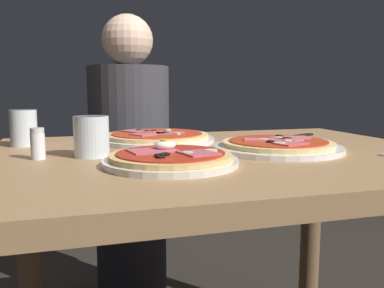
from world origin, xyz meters
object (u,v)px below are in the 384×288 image
object	(u,v)px
water_glass_near	(92,139)
diner_person	(130,170)
pizza_across_right	(278,146)
knife	(296,136)
salt_shaker	(38,144)
pizza_across_left	(157,137)
water_glass_far	(24,130)
pizza_foreground	(171,159)
dining_table	(222,202)

from	to	relation	value
water_glass_near	diner_person	bearing A→B (deg)	76.21
pizza_across_right	knife	size ratio (longest dim) A/B	1.68
salt_shaker	diner_person	bearing A→B (deg)	68.33
diner_person	pizza_across_left	bearing A→B (deg)	90.97
pizza_across_left	salt_shaker	bearing A→B (deg)	-145.41
knife	diner_person	size ratio (longest dim) A/B	0.16
pizza_across_left	water_glass_far	world-z (taller)	water_glass_far
pizza_across_right	water_glass_far	xyz separation A→B (m)	(-0.60, 0.25, 0.03)
pizza_foreground	pizza_across_right	xyz separation A→B (m)	(0.29, 0.10, -0.00)
pizza_foreground	diner_person	bearing A→B (deg)	87.79
pizza_across_left	knife	xyz separation A→B (m)	(0.43, -0.02, -0.01)
knife	salt_shaker	bearing A→B (deg)	-165.52
knife	salt_shaker	distance (m)	0.75
pizza_across_left	diner_person	world-z (taller)	diner_person
pizza_foreground	pizza_across_right	size ratio (longest dim) A/B	0.86
knife	salt_shaker	world-z (taller)	salt_shaker
water_glass_near	knife	world-z (taller)	water_glass_near
pizza_across_left	pizza_across_right	size ratio (longest dim) A/B	1.03
pizza_foreground	water_glass_far	size ratio (longest dim) A/B	2.84
water_glass_near	pizza_across_right	bearing A→B (deg)	-4.89
pizza_across_right	dining_table	bearing A→B (deg)	168.42
water_glass_near	knife	bearing A→B (deg)	16.78
salt_shaker	diner_person	distance (m)	0.81
salt_shaker	knife	bearing A→B (deg)	14.48
knife	salt_shaker	xyz separation A→B (m)	(-0.73, -0.19, 0.03)
water_glass_near	salt_shaker	bearing A→B (deg)	-179.00
pizza_foreground	pizza_across_left	bearing A→B (deg)	83.00
pizza_foreground	water_glass_far	world-z (taller)	water_glass_far
knife	diner_person	distance (m)	0.72
pizza_across_left	water_glass_far	bearing A→B (deg)	177.77
pizza_across_left	water_glass_far	size ratio (longest dim) A/B	3.40
pizza_across_right	diner_person	size ratio (longest dim) A/B	0.26
dining_table	salt_shaker	distance (m)	0.44
water_glass_near	knife	size ratio (longest dim) A/B	0.49
water_glass_near	salt_shaker	size ratio (longest dim) A/B	1.33
pizza_across_left	diner_person	xyz separation A→B (m)	(-0.01, 0.52, -0.20)
salt_shaker	diner_person	size ratio (longest dim) A/B	0.06
dining_table	pizza_across_left	xyz separation A→B (m)	(-0.11, 0.21, 0.14)
diner_person	salt_shaker	bearing A→B (deg)	68.33
diner_person	knife	bearing A→B (deg)	129.06
diner_person	pizza_across_right	bearing A→B (deg)	108.61
pizza_across_right	salt_shaker	xyz separation A→B (m)	(-0.54, 0.04, 0.02)
pizza_across_right	water_glass_far	size ratio (longest dim) A/B	3.29
pizza_across_left	water_glass_far	xyz separation A→B (m)	(-0.35, 0.01, 0.03)
water_glass_far	pizza_across_left	bearing A→B (deg)	-2.23
water_glass_far	salt_shaker	xyz separation A→B (m)	(0.05, -0.22, -0.01)
pizza_across_right	salt_shaker	size ratio (longest dim) A/B	4.62
pizza_across_right	pizza_foreground	bearing A→B (deg)	-160.30
dining_table	pizza_foreground	bearing A→B (deg)	-140.10
pizza_across_left	pizza_across_right	xyz separation A→B (m)	(0.25, -0.24, -0.00)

